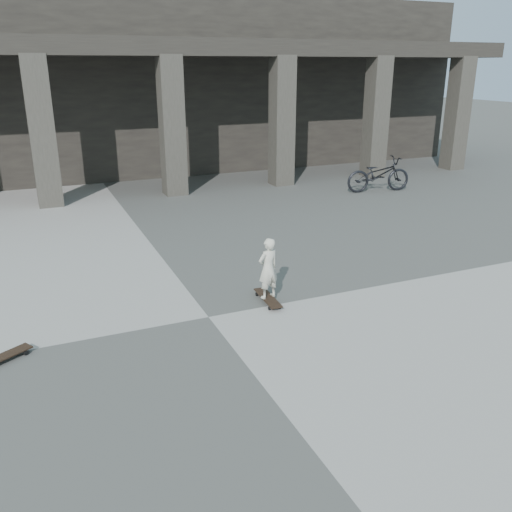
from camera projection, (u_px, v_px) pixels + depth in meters
name	position (u px, v px, depth m)	size (l,w,h in m)	color
ground	(209.00, 317.00, 8.47)	(90.00, 90.00, 0.00)	#484846
colonnade	(84.00, 85.00, 19.38)	(28.00, 8.82, 6.00)	black
longboard	(268.00, 298.00, 8.99)	(0.25, 0.87, 0.09)	black
skateboard_spare	(4.00, 357.00, 7.19)	(0.73, 0.54, 0.09)	black
child	(268.00, 268.00, 8.81)	(0.37, 0.25, 1.03)	beige
bicycle	(378.00, 174.00, 16.64)	(0.71, 2.02, 1.06)	black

